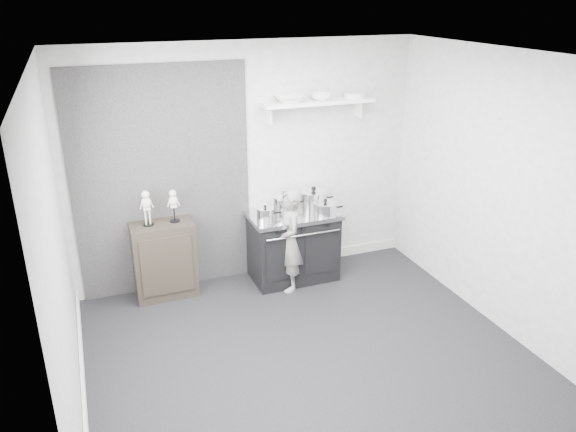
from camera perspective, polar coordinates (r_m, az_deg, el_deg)
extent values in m
plane|color=black|center=(5.42, 1.96, -13.84)|extent=(4.00, 4.00, 0.00)
cube|color=#A0A09E|center=(6.36, -4.17, 5.25)|extent=(4.00, 0.02, 2.70)
cube|color=#A0A09E|center=(3.37, 14.42, -11.50)|extent=(4.00, 0.02, 2.70)
cube|color=#A0A09E|center=(4.44, -22.40, -4.01)|extent=(0.02, 3.60, 2.70)
cube|color=#A0A09E|center=(5.80, 20.71, 2.19)|extent=(0.02, 3.60, 2.70)
cube|color=silver|center=(4.43, 2.43, 15.84)|extent=(4.00, 3.60, 0.02)
cube|color=black|center=(6.19, -12.57, 3.33)|extent=(1.90, 0.02, 2.50)
cube|color=silver|center=(7.15, 3.86, -3.92)|extent=(2.00, 0.03, 0.12)
cube|color=silver|center=(5.11, -20.01, -17.14)|extent=(0.03, 3.60, 0.12)
cube|color=white|center=(6.36, 3.06, 11.48)|extent=(1.30, 0.26, 0.04)
cube|color=white|center=(6.25, -1.92, 10.19)|extent=(0.03, 0.12, 0.20)
cube|color=white|center=(6.68, 7.20, 10.80)|extent=(0.03, 0.12, 0.20)
cube|color=black|center=(6.56, 0.53, -3.21)|extent=(0.96, 0.58, 0.77)
cube|color=silver|center=(6.39, 0.54, 0.11)|extent=(1.02, 0.61, 0.05)
cube|color=black|center=(6.23, -0.48, -4.42)|extent=(0.40, 0.02, 0.50)
cube|color=black|center=(6.39, 3.40, -3.76)|extent=(0.40, 0.02, 0.50)
cylinder|color=silver|center=(6.17, 1.61, -1.95)|extent=(0.86, 0.02, 0.02)
cylinder|color=black|center=(6.05, -0.96, -1.63)|extent=(0.04, 0.03, 0.04)
cylinder|color=black|center=(6.15, 1.57, -1.25)|extent=(0.04, 0.03, 0.04)
cylinder|color=black|center=(6.26, 4.01, -0.87)|extent=(0.04, 0.03, 0.04)
cube|color=black|center=(6.32, -12.47, -4.32)|extent=(0.66, 0.38, 0.86)
imported|color=gray|center=(6.23, 0.15, -2.51)|extent=(0.33, 0.46, 1.18)
cylinder|color=silver|center=(6.19, -2.32, 0.17)|extent=(0.19, 0.19, 0.12)
cylinder|color=silver|center=(6.16, -2.33, 0.76)|extent=(0.20, 0.20, 0.01)
sphere|color=black|center=(6.15, -2.34, 0.97)|extent=(0.03, 0.03, 0.03)
cylinder|color=black|center=(6.23, -1.14, 0.33)|extent=(0.10, 0.02, 0.02)
cylinder|color=silver|center=(6.42, -0.34, 1.25)|extent=(0.29, 0.29, 0.17)
cylinder|color=silver|center=(6.39, -0.34, 2.02)|extent=(0.30, 0.30, 0.01)
sphere|color=black|center=(6.38, -0.34, 2.30)|extent=(0.05, 0.05, 0.05)
cylinder|color=black|center=(6.48, 1.18, 1.45)|extent=(0.10, 0.02, 0.02)
cylinder|color=silver|center=(6.55, 2.60, 1.70)|extent=(0.32, 0.32, 0.18)
cylinder|color=silver|center=(6.52, 2.61, 2.49)|extent=(0.33, 0.33, 0.02)
sphere|color=black|center=(6.51, 2.62, 2.79)|extent=(0.06, 0.06, 0.06)
cylinder|color=black|center=(6.63, 4.17, 1.90)|extent=(0.10, 0.02, 0.02)
cylinder|color=silver|center=(6.34, 3.80, 0.72)|extent=(0.26, 0.26, 0.13)
cylinder|color=silver|center=(6.32, 3.81, 1.31)|extent=(0.26, 0.26, 0.01)
sphere|color=black|center=(6.31, 3.82, 1.57)|extent=(0.05, 0.05, 0.05)
cylinder|color=black|center=(6.41, 5.17, 0.91)|extent=(0.10, 0.02, 0.02)
imported|color=white|center=(6.22, 0.13, 11.83)|extent=(0.32, 0.32, 0.08)
imported|color=white|center=(6.36, 3.39, 11.99)|extent=(0.23, 0.23, 0.07)
cylinder|color=silver|center=(6.54, 6.77, 12.11)|extent=(0.25, 0.25, 0.06)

